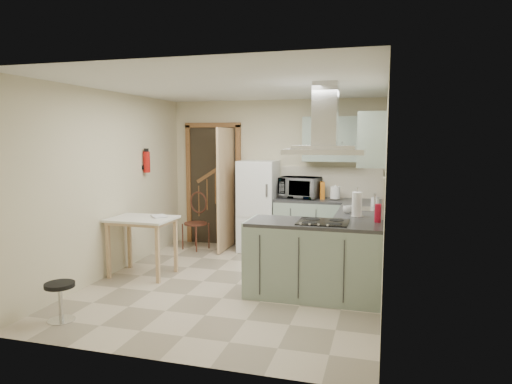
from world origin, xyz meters
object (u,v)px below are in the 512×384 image
(drop_leaf_table, at_px, (143,247))
(microwave, at_px, (300,187))
(peninsula, at_px, (314,260))
(bentwood_chair, at_px, (196,224))
(extractor_hood, at_px, (324,152))
(fridge, at_px, (259,206))
(stool, at_px, (60,302))

(drop_leaf_table, height_order, microwave, microwave)
(peninsula, bearing_deg, microwave, 104.88)
(bentwood_chair, bearing_deg, peninsula, -18.35)
(bentwood_chair, bearing_deg, extractor_hood, -17.15)
(extractor_hood, distance_m, drop_leaf_table, 2.82)
(peninsula, height_order, extractor_hood, extractor_hood)
(extractor_hood, bearing_deg, drop_leaf_table, 175.06)
(bentwood_chair, bearing_deg, drop_leaf_table, -74.45)
(fridge, xyz_separation_m, stool, (-1.18, -3.40, -0.55))
(peninsula, xyz_separation_m, extractor_hood, (0.10, 0.00, 1.27))
(peninsula, bearing_deg, extractor_hood, 0.00)
(drop_leaf_table, bearing_deg, extractor_hood, -4.38)
(fridge, bearing_deg, stool, -109.08)
(extractor_hood, relative_size, stool, 2.22)
(drop_leaf_table, bearing_deg, fridge, 57.39)
(peninsula, xyz_separation_m, drop_leaf_table, (-2.38, 0.21, -0.05))
(peninsula, bearing_deg, bentwood_chair, 141.98)
(extractor_hood, xyz_separation_m, bentwood_chair, (-2.37, 1.77, -1.28))
(peninsula, bearing_deg, stool, -149.37)
(fridge, xyz_separation_m, bentwood_chair, (-1.04, -0.21, -0.31))
(stool, xyz_separation_m, microwave, (1.86, 3.48, 0.87))
(drop_leaf_table, distance_m, stool, 1.65)
(drop_leaf_table, bearing_deg, peninsula, -4.59)
(stool, bearing_deg, drop_leaf_table, 89.22)
(peninsula, bearing_deg, drop_leaf_table, 174.85)
(stool, bearing_deg, microwave, 61.92)
(extractor_hood, bearing_deg, peninsula, 180.00)
(fridge, bearing_deg, extractor_hood, -56.21)
(extractor_hood, xyz_separation_m, stool, (-2.50, -1.42, -1.52))
(fridge, xyz_separation_m, extractor_hood, (1.32, -1.98, 0.97))
(fridge, distance_m, peninsula, 2.35)
(bentwood_chair, xyz_separation_m, stool, (-0.13, -3.19, -0.23))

